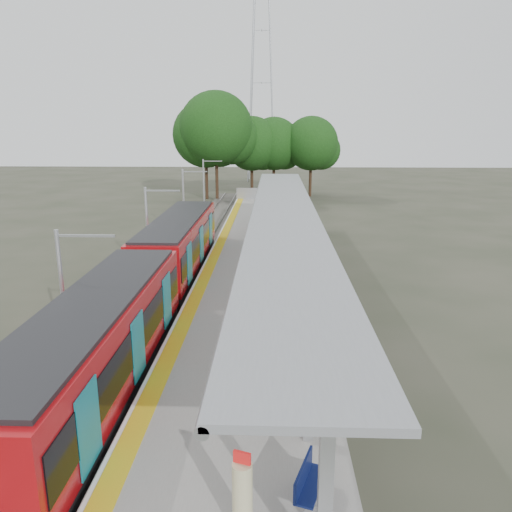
{
  "coord_description": "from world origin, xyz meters",
  "views": [
    {
      "loc": [
        1.07,
        -9.29,
        8.84
      ],
      "look_at": [
        0.18,
        15.51,
        2.3
      ],
      "focal_mm": 35.0,
      "sensor_mm": 36.0,
      "label": 1
    }
  ],
  "objects": [
    {
      "name": "tactile_strip",
      "position": [
        -2.55,
        20.0,
        1.01
      ],
      "size": [
        0.6,
        50.0,
        0.02
      ],
      "primitive_type": "cube",
      "color": "gold",
      "rests_on": "platform"
    },
    {
      "name": "platform",
      "position": [
        0.0,
        20.0,
        0.5
      ],
      "size": [
        6.0,
        50.0,
        1.0
      ],
      "primitive_type": "cube",
      "color": "gray",
      "rests_on": "ground"
    },
    {
      "name": "pylon",
      "position": [
        -1.0,
        73.0,
        19.0
      ],
      "size": [
        8.0,
        4.0,
        38.0
      ],
      "primitive_type": null,
      "color": "#9EA0A5",
      "rests_on": "ground"
    },
    {
      "name": "bench_mid",
      "position": [
        2.44,
        18.77,
        1.58
      ],
      "size": [
        1.05,
        1.68,
        1.1
      ],
      "rotation": [
        0.0,
        0.0,
        0.37
      ],
      "color": "#0F1A4F",
      "rests_on": "platform"
    },
    {
      "name": "catenary_masts",
      "position": [
        -6.22,
        19.0,
        2.91
      ],
      "size": [
        2.08,
        48.16,
        5.4
      ],
      "color": "#9EA0A5",
      "rests_on": "ground"
    },
    {
      "name": "info_pillar_near",
      "position": [
        0.51,
        -1.05,
        1.78
      ],
      "size": [
        0.4,
        0.4,
        1.79
      ],
      "rotation": [
        0.0,
        0.0,
        -0.33
      ],
      "color": "#C3BD8E",
      "rests_on": "platform"
    },
    {
      "name": "trackbed",
      "position": [
        -4.5,
        20.0,
        0.12
      ],
      "size": [
        3.0,
        70.0,
        0.24
      ],
      "primitive_type": "cube",
      "color": "#59544C",
      "rests_on": "ground"
    },
    {
      "name": "train",
      "position": [
        -4.5,
        12.01,
        2.05
      ],
      "size": [
        2.74,
        27.6,
        3.62
      ],
      "color": "black",
      "rests_on": "ground"
    },
    {
      "name": "bench_near",
      "position": [
        1.85,
        -0.23,
        1.49
      ],
      "size": [
        0.82,
        1.41,
        0.93
      ],
      "rotation": [
        0.0,
        0.0,
        -0.32
      ],
      "color": "#0F1A4F",
      "rests_on": "platform"
    },
    {
      "name": "bench_far",
      "position": [
        1.53,
        24.59,
        1.54
      ],
      "size": [
        0.71,
        1.56,
        1.03
      ],
      "rotation": [
        0.0,
        0.0,
        0.17
      ],
      "color": "#0F1A4F",
      "rests_on": "platform"
    },
    {
      "name": "tree_cluster",
      "position": [
        -2.77,
        52.54,
        7.43
      ],
      "size": [
        20.07,
        12.3,
        12.74
      ],
      "color": "#382316",
      "rests_on": "ground"
    },
    {
      "name": "litter_bin",
      "position": [
        2.2,
        8.91,
        1.46
      ],
      "size": [
        0.51,
        0.51,
        0.93
      ],
      "primitive_type": "cylinder",
      "rotation": [
        0.0,
        0.0,
        0.14
      ],
      "color": "#9EA0A5",
      "rests_on": "platform"
    },
    {
      "name": "end_fence",
      "position": [
        0.0,
        44.95,
        1.6
      ],
      "size": [
        6.0,
        0.1,
        1.2
      ],
      "primitive_type": "cube",
      "color": "#9EA0A5",
      "rests_on": "platform"
    },
    {
      "name": "canopy",
      "position": [
        1.61,
        16.19,
        4.2
      ],
      "size": [
        3.27,
        38.0,
        3.66
      ],
      "color": "#9EA0A5",
      "rests_on": "platform"
    },
    {
      "name": "info_pillar_far",
      "position": [
        0.91,
        27.89,
        1.72
      ],
      "size": [
        0.38,
        0.38,
        1.67
      ],
      "rotation": [
        0.0,
        0.0,
        -0.07
      ],
      "color": "#C3BD8E",
      "rests_on": "platform"
    }
  ]
}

